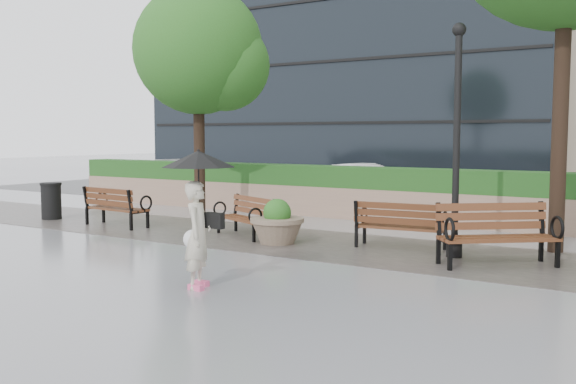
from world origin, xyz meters
The scene contains 15 objects.
ground centered at (0.00, 0.00, 0.00)m, with size 100.00×100.00×0.00m, color gray.
cobble_strip centered at (0.00, 3.00, 0.01)m, with size 28.00×3.20×0.01m, color #383330.
hedge_wall centered at (0.00, 7.00, 0.66)m, with size 24.00×0.80×1.35m.
asphalt_street centered at (0.00, 11.00, 0.00)m, with size 40.00×7.00×0.00m, color black.
bench_0 centered at (-6.29, 2.54, 0.28)m, with size 1.79×0.83×0.93m.
bench_1 centered at (-2.81, 2.94, 0.25)m, with size 1.69×1.20×0.85m.
bench_2 centered at (0.57, 3.33, 0.27)m, with size 1.75×0.85×0.90m.
bench_3 centered at (2.55, 2.67, 0.31)m, with size 1.96×1.79×1.03m.
planter_left centered at (-1.73, 2.57, 0.35)m, with size 1.08×1.08×0.91m.
trash_bin centered at (-8.71, 2.57, 0.45)m, with size 0.54×0.54×0.90m, color black.
lamppost centered at (1.71, 3.05, 1.81)m, with size 0.28×0.28×4.10m.
tree_0 centered at (-5.27, 4.65, 4.19)m, with size 3.36×3.25×5.93m.
car_left centered at (-9.75, 10.01, 0.65)m, with size 1.81×4.45×1.29m, color silver.
car_right centered at (-3.24, 9.80, 0.64)m, with size 1.36×3.91×1.29m, color silver.
pedestrian centered at (-0.65, -1.12, 1.18)m, with size 1.06×1.06×1.94m.
Camera 1 is at (5.23, -8.04, 2.17)m, focal length 40.00 mm.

